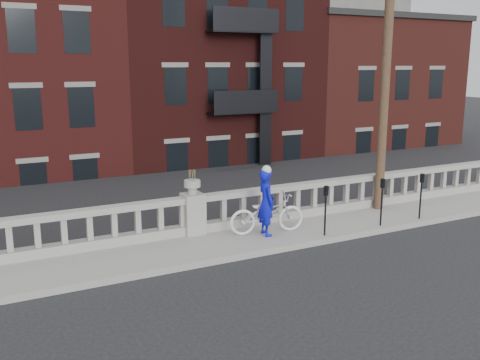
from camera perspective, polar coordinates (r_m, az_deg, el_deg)
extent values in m
plane|color=black|center=(11.35, 2.85, -11.88)|extent=(120.00, 120.00, 0.00)
cube|color=gray|center=(13.80, -3.48, -7.06)|extent=(32.00, 2.20, 0.15)
cube|color=gray|center=(14.57, -5.02, -5.20)|extent=(28.00, 0.34, 0.25)
cube|color=gray|center=(14.34, -5.09, -2.06)|extent=(28.00, 0.34, 0.16)
cube|color=gray|center=(14.45, -5.06, -3.59)|extent=(0.55, 0.55, 1.10)
cylinder|color=gray|center=(14.29, -5.10, -1.09)|extent=(0.24, 0.24, 0.20)
cylinder|color=gray|center=(14.24, -5.12, -0.38)|extent=(0.44, 0.44, 0.18)
cube|color=#605E59|center=(15.88, -5.34, -14.19)|extent=(36.00, 0.50, 5.15)
cube|color=black|center=(36.62, -18.22, -4.01)|extent=(80.00, 44.00, 0.50)
cube|color=#595651|center=(19.25, -15.76, -11.59)|extent=(16.00, 7.00, 4.00)
cube|color=#595651|center=(49.96, 5.71, 11.50)|extent=(14.00, 14.00, 18.00)
cube|color=#36100E|center=(31.04, -6.23, 8.73)|extent=(10.00, 14.00, 15.50)
cube|color=#551E19|center=(36.04, 8.90, 6.34)|extent=(10.00, 14.00, 12.00)
cube|color=black|center=(35.94, 9.24, 16.14)|extent=(10.30, 14.30, 0.30)
cylinder|color=#422D1E|center=(16.98, 15.43, 13.58)|extent=(0.28, 0.28, 10.00)
cylinder|color=black|center=(14.39, 9.07, -3.77)|extent=(0.05, 0.05, 1.10)
cube|color=black|center=(14.22, 9.16, -1.14)|extent=(0.10, 0.08, 0.26)
cube|color=black|center=(14.17, 9.27, -1.02)|extent=(0.06, 0.01, 0.08)
cylinder|color=black|center=(15.59, 14.84, -2.78)|extent=(0.05, 0.05, 1.10)
cube|color=black|center=(15.44, 14.98, -0.34)|extent=(0.10, 0.08, 0.26)
cube|color=black|center=(15.39, 15.10, -0.22)|extent=(0.06, 0.01, 0.08)
cylinder|color=black|center=(16.62, 18.69, -2.10)|extent=(0.05, 0.05, 1.10)
cube|color=black|center=(16.47, 18.85, 0.20)|extent=(0.10, 0.08, 0.26)
cube|color=black|center=(16.43, 18.97, 0.30)|extent=(0.06, 0.01, 0.08)
imported|color=silver|center=(14.47, 2.88, -3.55)|extent=(2.18, 1.09, 1.09)
imported|color=#0C11BA|center=(14.20, 2.81, -2.41)|extent=(0.49, 0.69, 1.78)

